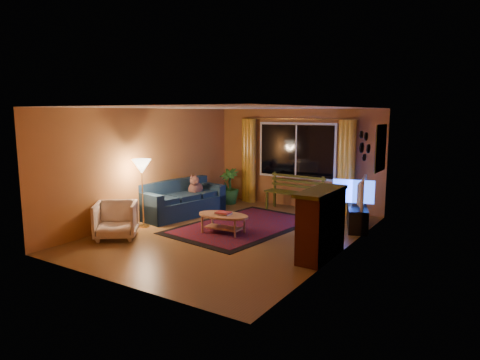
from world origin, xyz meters
The scene contains 22 objects.
floor centered at (0.00, 0.00, -0.01)m, with size 4.50×6.00×0.02m, color brown.
ceiling centered at (0.00, 0.00, 2.51)m, with size 4.50×6.00×0.02m, color white.
wall_back centered at (0.00, 3.01, 1.25)m, with size 4.50×0.02×2.50m, color #B57037.
wall_left centered at (-2.26, 0.00, 1.25)m, with size 0.02×6.00×2.50m, color #B57037.
wall_right centered at (2.26, 0.00, 1.25)m, with size 0.02×6.00×2.50m, color #B57037.
window centered at (0.00, 2.94, 1.45)m, with size 2.00×0.02×1.30m, color black.
curtain_rod centered at (0.00, 2.90, 2.25)m, with size 0.03×0.03×3.20m, color #BF8C3F.
curtain_left centered at (-1.35, 2.88, 1.12)m, with size 0.36×0.36×2.24m, color gold.
curtain_right centered at (1.35, 2.88, 1.12)m, with size 0.36×0.36×2.24m, color gold.
bench centered at (0.20, 2.45, 0.23)m, with size 1.51×0.44×0.45m, color #393A0C.
potted_plant centered at (-1.66, 2.34, 0.47)m, with size 0.52×0.52×0.94m, color #235B1E.
sofa centered at (-1.82, 0.62, 0.41)m, with size 0.87×2.04×0.82m, color #16293C.
dog centered at (-1.77, 1.07, 0.66)m, with size 0.34×0.46×0.50m, color brown, non-canonical shape.
armchair centered at (-1.71, -1.47, 0.39)m, with size 0.76×0.71×0.78m, color beige.
floor_lamp centered at (-1.87, -0.59, 0.72)m, with size 0.24×0.24×1.44m, color #BF8C3F.
rug centered at (-0.11, 0.59, 0.01)m, with size 2.04×3.21×0.02m, color #6B0701.
coffee_table centered at (-0.14, -0.10, 0.20)m, with size 1.09×1.09×0.40m, color #B47B52.
tv_console centered at (2.00, 1.72, 0.24)m, with size 0.38×1.14×0.48m, color black.
television centered at (2.00, 1.72, 0.78)m, with size 1.06×0.14×0.61m, color black.
fireplace centered at (2.05, -0.40, 0.55)m, with size 0.40×1.20×1.10m, color maroon.
mirror_cluster centered at (2.21, 1.30, 1.80)m, with size 0.06×0.60×0.56m, color black, non-canonical shape.
painting centered at (2.22, 2.45, 1.65)m, with size 0.04×0.76×0.96m, color #DC452A.
Camera 1 is at (4.62, -6.94, 2.41)m, focal length 32.00 mm.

